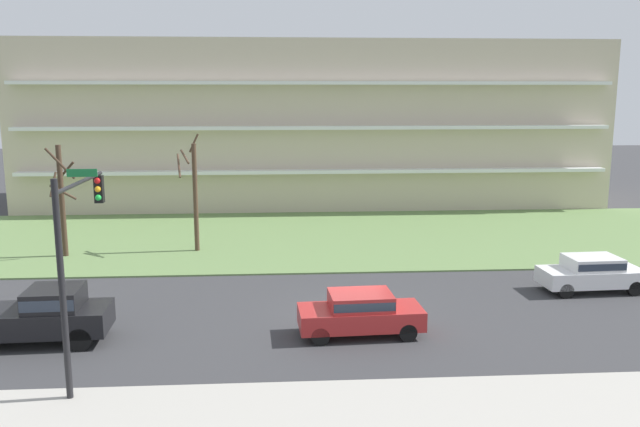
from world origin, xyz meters
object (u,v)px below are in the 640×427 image
object	(u,v)px
pickup_black_center_right	(36,315)
traffic_signal_mast	(76,241)
sedan_white_near_left	(592,272)
tree_far_left	(62,197)
sedan_red_center_left	(360,312)
tree_left	(194,193)

from	to	relation	value
pickup_black_center_right	traffic_signal_mast	bearing A→B (deg)	-53.21
sedan_white_near_left	pickup_black_center_right	xyz separation A→B (m)	(-21.98, -4.49, 0.14)
tree_far_left	traffic_signal_mast	xyz separation A→B (m)	(5.31, -15.21, 1.09)
sedan_white_near_left	pickup_black_center_right	size ratio (longest dim) A/B	0.82
sedan_red_center_left	pickup_black_center_right	xyz separation A→B (m)	(-11.27, 0.01, 0.14)
pickup_black_center_right	tree_far_left	bearing A→B (deg)	100.90
tree_left	sedan_red_center_left	distance (m)	15.03
tree_left	sedan_red_center_left	world-z (taller)	tree_left
sedan_red_center_left	traffic_signal_mast	xyz separation A→B (m)	(-8.77, -3.08, 3.42)
tree_left	sedan_red_center_left	xyz separation A→B (m)	(7.37, -12.88, -2.36)
pickup_black_center_right	tree_left	bearing A→B (deg)	70.99
tree_far_left	tree_left	xyz separation A→B (m)	(6.71, 0.76, 0.03)
sedan_white_near_left	sedan_red_center_left	bearing A→B (deg)	20.21
traffic_signal_mast	tree_far_left	bearing A→B (deg)	109.26
tree_left	pickup_black_center_right	world-z (taller)	tree_left
tree_far_left	traffic_signal_mast	world-z (taller)	traffic_signal_mast
pickup_black_center_right	traffic_signal_mast	world-z (taller)	traffic_signal_mast
tree_far_left	tree_left	size ratio (longest dim) A/B	0.92
tree_left	sedan_white_near_left	world-z (taller)	tree_left
tree_far_left	sedan_red_center_left	xyz separation A→B (m)	(14.08, -12.13, -2.33)
pickup_black_center_right	traffic_signal_mast	xyz separation A→B (m)	(2.50, -3.09, 3.27)
tree_far_left	sedan_red_center_left	world-z (taller)	tree_far_left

